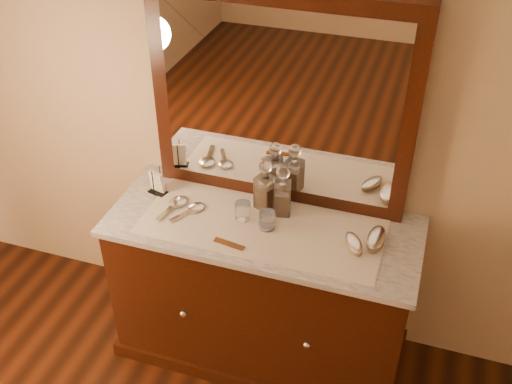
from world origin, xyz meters
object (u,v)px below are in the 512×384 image
decanter_left (265,189)px  hand_mirror_inner (193,209)px  comb (229,244)px  hand_mirror_outer (176,204)px  brush_near (354,244)px  brush_far (376,239)px  napkin_rack (157,183)px  pin_dish (266,224)px  dresser_cabinet (262,293)px  mirror_frame (281,102)px  decanter_right (282,195)px

decanter_left → hand_mirror_inner: bearing=-156.6°
comb → hand_mirror_outer: hand_mirror_outer is taller
brush_near → hand_mirror_outer: brush_near is taller
comb → brush_far: brush_far is taller
napkin_rack → brush_near: size_ratio=0.87×
pin_dish → decanter_left: (-0.05, 0.13, 0.09)m
dresser_cabinet → brush_near: 0.63m
hand_mirror_outer → mirror_frame: bearing=29.2°
brush_near → mirror_frame: bearing=146.5°
comb → pin_dish: bearing=65.3°
comb → decanter_right: size_ratio=0.56×
pin_dish → hand_mirror_inner: size_ratio=0.38×
pin_dish → decanter_left: size_ratio=0.28×
dresser_cabinet → decanter_right: (0.06, 0.11, 0.54)m
napkin_rack → brush_far: (1.07, -0.05, -0.03)m
pin_dish → hand_mirror_inner: hand_mirror_inner is taller
decanter_left → hand_mirror_outer: size_ratio=1.17×
napkin_rack → decanter_left: decanter_left is taller
mirror_frame → brush_far: size_ratio=6.92×
brush_far → hand_mirror_outer: size_ratio=0.78×
decanter_left → comb: bearing=-101.9°
napkin_rack → decanter_right: size_ratio=0.54×
decanter_left → decanter_right: (0.09, -0.02, -0.00)m
hand_mirror_inner → decanter_left: bearing=23.4°
comb → napkin_rack: 0.54m
mirror_frame → comb: (-0.10, -0.43, -0.49)m
comb → decanter_left: bearing=86.5°
napkin_rack → brush_far: bearing=-2.7°
decanter_left → brush_near: (0.45, -0.16, -0.08)m
mirror_frame → comb: bearing=-102.5°
dresser_cabinet → comb: (-0.10, -0.19, 0.45)m
dresser_cabinet → hand_mirror_outer: 0.63m
pin_dish → comb: (-0.12, -0.18, -0.00)m
brush_near → brush_far: 0.11m
dresser_cabinet → pin_dish: 0.45m
napkin_rack → decanter_left: (0.53, 0.05, 0.05)m
mirror_frame → brush_far: 0.73m
dresser_cabinet → hand_mirror_inner: (-0.34, -0.01, 0.45)m
decanter_left → brush_far: bearing=-10.6°
dresser_cabinet → napkin_rack: size_ratio=10.10×
dresser_cabinet → hand_mirror_outer: bearing=179.8°
hand_mirror_outer → pin_dish: bearing=-1.3°
napkin_rack → brush_near: napkin_rack is taller
pin_dish → decanter_left: 0.17m
brush_near → hand_mirror_outer: bearing=177.6°
dresser_cabinet → hand_mirror_outer: (-0.44, 0.00, 0.45)m
dresser_cabinet → napkin_rack: (-0.56, 0.08, 0.50)m
comb → brush_far: (0.61, 0.21, 0.02)m
mirror_frame → pin_dish: 0.55m
mirror_frame → comb: 0.66m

